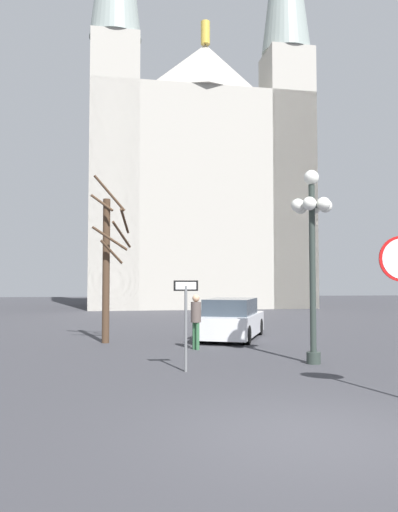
# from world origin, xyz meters

# --- Properties ---
(ground_plane) EXTENTS (120.00, 120.00, 0.00)m
(ground_plane) POSITION_xyz_m (0.00, 0.00, 0.00)
(ground_plane) COLOR #38383D
(cathedral) EXTENTS (17.83, 11.73, 38.19)m
(cathedral) POSITION_xyz_m (3.10, 33.54, 11.30)
(cathedral) COLOR #ADA89E
(cathedral) RESTS_ON ground
(one_way_arrow_sign) EXTENTS (0.58, 0.07, 2.15)m
(one_way_arrow_sign) POSITION_xyz_m (-1.13, 4.97, 1.35)
(one_way_arrow_sign) COLOR slate
(one_way_arrow_sign) RESTS_ON ground
(street_lamp) EXTENTS (1.11, 1.01, 5.05)m
(street_lamp) POSITION_xyz_m (2.27, 5.62, 3.45)
(street_lamp) COLOR #2D3833
(street_lamp) RESTS_ON ground
(bare_tree) EXTENTS (1.42, 1.39, 5.72)m
(bare_tree) POSITION_xyz_m (-3.23, 10.62, 2.76)
(bare_tree) COLOR #473323
(bare_tree) RESTS_ON ground
(parked_car_near_white) EXTENTS (3.36, 4.76, 1.49)m
(parked_car_near_white) POSITION_xyz_m (1.29, 11.25, 0.70)
(parked_car_near_white) COLOR silver
(parked_car_near_white) RESTS_ON ground
(pedestrian_walking) EXTENTS (0.32, 0.32, 1.71)m
(pedestrian_walking) POSITION_xyz_m (-0.40, 8.63, 1.04)
(pedestrian_walking) COLOR #33663F
(pedestrian_walking) RESTS_ON ground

